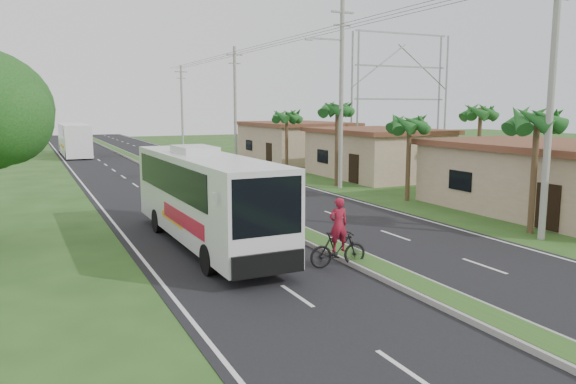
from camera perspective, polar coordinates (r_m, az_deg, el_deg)
name	(u,v)px	position (r m, az deg, el deg)	size (l,w,h in m)	color
ground	(398,280)	(17.86, 11.16, -8.78)	(180.00, 180.00, 0.00)	#27491A
road_asphalt	(207,192)	(35.57, -8.26, 0.01)	(14.00, 160.00, 0.02)	black
median_strip	(207,190)	(35.56, -8.27, 0.15)	(1.20, 160.00, 0.18)	gray
lane_edge_left	(95,200)	(34.25, -19.04, -0.73)	(0.12, 160.00, 0.01)	silver
lane_edge_right	(302,186)	(38.04, 1.43, 0.64)	(0.12, 160.00, 0.01)	silver
shop_near	(555,177)	(31.39, 25.52, 1.36)	(8.60, 12.60, 3.52)	tan
shop_mid	(376,153)	(43.24, 8.93, 3.98)	(7.60, 10.60, 3.67)	tan
shop_far	(295,141)	(55.35, 0.76, 5.16)	(8.60, 11.60, 3.82)	tan
palm_verge_a	(537,121)	(25.44, 24.00, 6.65)	(2.40, 2.40, 5.45)	#473321
palm_verge_b	(409,124)	(32.31, 12.24, 6.78)	(2.40, 2.40, 5.05)	#473321
palm_verge_c	(337,110)	(37.79, 5.02, 8.35)	(2.40, 2.40, 5.85)	#473321
palm_verge_d	(287,116)	(46.01, -0.14, 7.72)	(2.40, 2.40, 5.25)	#473321
palm_behind_shop	(481,112)	(39.87, 18.98, 7.66)	(2.40, 2.40, 5.65)	#473321
utility_pole_a	(551,97)	(24.40, 25.15, 8.72)	(1.60, 0.28, 11.00)	gray
utility_pole_b	(341,92)	(36.77, 5.39, 10.10)	(3.20, 0.28, 12.00)	gray
utility_pole_c	(235,103)	(54.95, -5.39, 9.00)	(1.60, 0.28, 11.00)	gray
utility_pole_d	(182,106)	(74.06, -10.73, 8.60)	(1.60, 0.28, 10.50)	gray
billboard_lattice	(400,90)	(54.28, 11.36, 10.09)	(10.18, 1.18, 12.07)	gray
coach_bus_main	(204,192)	(21.58, -8.51, -0.04)	(2.67, 11.72, 3.77)	silver
coach_bus_far	(74,138)	(65.49, -20.90, 5.16)	(2.63, 11.83, 3.44)	white
motorcyclist	(338,243)	(18.75, 5.12, -5.17)	(2.05, 0.75, 2.35)	black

